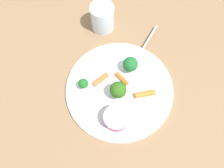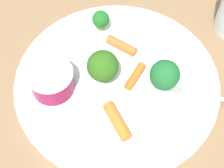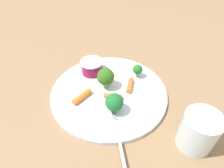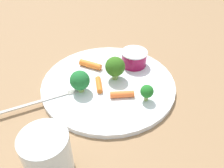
# 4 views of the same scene
# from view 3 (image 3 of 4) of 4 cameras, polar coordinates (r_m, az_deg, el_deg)

# --- Properties ---
(ground_plane) EXTENTS (2.40, 2.40, 0.00)m
(ground_plane) POSITION_cam_3_polar(r_m,az_deg,el_deg) (0.55, -0.88, -2.95)
(ground_plane) COLOR #8D6C49
(plate) EXTENTS (0.32, 0.32, 0.01)m
(plate) POSITION_cam_3_polar(r_m,az_deg,el_deg) (0.54, -0.89, -2.51)
(plate) COLOR white
(plate) RESTS_ON ground_plane
(sauce_cup) EXTENTS (0.07, 0.07, 0.04)m
(sauce_cup) POSITION_cam_3_polar(r_m,az_deg,el_deg) (0.59, -5.85, 5.01)
(sauce_cup) COLOR maroon
(sauce_cup) RESTS_ON plate
(broccoli_floret_0) EXTENTS (0.05, 0.05, 0.06)m
(broccoli_floret_0) POSITION_cam_3_polar(r_m,az_deg,el_deg) (0.53, -1.85, 2.04)
(broccoli_floret_0) COLOR #7FB159
(broccoli_floret_0) RESTS_ON plate
(broccoli_floret_1) EXTENTS (0.03, 0.03, 0.04)m
(broccoli_floret_1) POSITION_cam_3_polar(r_m,az_deg,el_deg) (0.57, 7.48, 4.13)
(broccoli_floret_1) COLOR #8BA95A
(broccoli_floret_1) RESTS_ON plate
(broccoli_floret_2) EXTENTS (0.04, 0.04, 0.05)m
(broccoli_floret_2) POSITION_cam_3_polar(r_m,az_deg,el_deg) (0.47, 0.69, -5.39)
(broccoli_floret_2) COLOR #85B758
(broccoli_floret_2) RESTS_ON plate
(carrot_stick_0) EXTENTS (0.03, 0.05, 0.01)m
(carrot_stick_0) POSITION_cam_3_polar(r_m,az_deg,el_deg) (0.52, 0.31, -3.58)
(carrot_stick_0) COLOR orange
(carrot_stick_0) RESTS_ON plate
(carrot_stick_1) EXTENTS (0.06, 0.03, 0.02)m
(carrot_stick_1) POSITION_cam_3_polar(r_m,az_deg,el_deg) (0.52, -8.75, -3.63)
(carrot_stick_1) COLOR orange
(carrot_stick_1) RESTS_ON plate
(carrot_stick_2) EXTENTS (0.05, 0.03, 0.01)m
(carrot_stick_2) POSITION_cam_3_polar(r_m,az_deg,el_deg) (0.55, 5.25, -0.37)
(carrot_stick_2) COLOR orange
(carrot_stick_2) RESTS_ON plate
(fork) EXTENTS (0.16, 0.12, 0.00)m
(fork) POSITION_cam_3_polar(r_m,az_deg,el_deg) (0.44, 2.29, -16.93)
(fork) COLOR beige
(fork) RESTS_ON plate
(drinking_glass) EXTENTS (0.08, 0.08, 0.09)m
(drinking_glass) POSITION_cam_3_polar(r_m,az_deg,el_deg) (0.46, 23.85, -12.45)
(drinking_glass) COLOR silver
(drinking_glass) RESTS_ON ground_plane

